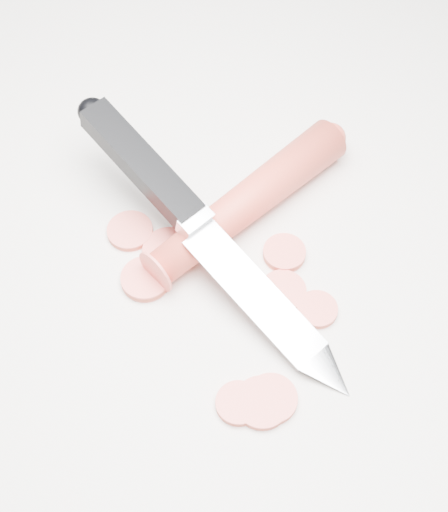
{
  "coord_description": "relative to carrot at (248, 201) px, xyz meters",
  "views": [
    {
      "loc": [
        -0.02,
        -0.29,
        0.46
      ],
      "look_at": [
        -0.01,
        -0.02,
        0.02
      ],
      "focal_mm": 50.0,
      "sensor_mm": 36.0,
      "label": 1
    }
  ],
  "objects": [
    {
      "name": "carrot_slice_1",
      "position": [
        0.01,
        -0.16,
        -0.01
      ],
      "size": [
        0.04,
        0.04,
        0.01
      ],
      "primitive_type": "cylinder",
      "color": "#ED574C",
      "rests_on": "ground"
    },
    {
      "name": "carrot_slice_4",
      "position": [
        0.05,
        -0.09,
        -0.02
      ],
      "size": [
        0.03,
        0.03,
        0.01
      ],
      "primitive_type": "cylinder",
      "color": "#ED574C",
      "rests_on": "ground"
    },
    {
      "name": "carrot_slice_8",
      "position": [
        0.0,
        -0.16,
        -0.01
      ],
      "size": [
        0.04,
        0.04,
        0.01
      ],
      "primitive_type": "cylinder",
      "color": "#ED574C",
      "rests_on": "ground"
    },
    {
      "name": "carrot_slice_7",
      "position": [
        -0.06,
        -0.03,
        -0.02
      ],
      "size": [
        0.04,
        0.04,
        0.01
      ],
      "primitive_type": "cylinder",
      "color": "#ED574C",
      "rests_on": "ground"
    },
    {
      "name": "carrot_slice_5",
      "position": [
        -0.09,
        -0.02,
        -0.02
      ],
      "size": [
        0.04,
        0.04,
        0.01
      ],
      "primitive_type": "cylinder",
      "color": "#ED574C",
      "rests_on": "ground"
    },
    {
      "name": "carrot_slice_6",
      "position": [
        -0.01,
        -0.16,
        -0.01
      ],
      "size": [
        0.03,
        0.03,
        0.01
      ],
      "primitive_type": "cylinder",
      "color": "#ED574C",
      "rests_on": "ground"
    },
    {
      "name": "ground",
      "position": [
        -0.01,
        -0.03,
        -0.02
      ],
      "size": [
        2.4,
        2.4,
        0.0
      ],
      "primitive_type": "plane",
      "color": "silver",
      "rests_on": "ground"
    },
    {
      "name": "carrot_slice_3",
      "position": [
        0.02,
        -0.07,
        -0.02
      ],
      "size": [
        0.03,
        0.03,
        0.01
      ],
      "primitive_type": "cylinder",
      "color": "#ED574C",
      "rests_on": "ground"
    },
    {
      "name": "carrot",
      "position": [
        0.0,
        0.0,
        0.0
      ],
      "size": [
        0.16,
        0.15,
        0.03
      ],
      "primitive_type": "cylinder",
      "rotation": [
        1.57,
        0.0,
        -0.84
      ],
      "color": "red",
      "rests_on": "ground"
    },
    {
      "name": "carrot_slice_2",
      "position": [
        0.03,
        -0.04,
        -0.01
      ],
      "size": [
        0.03,
        0.03,
        0.01
      ],
      "primitive_type": "cylinder",
      "color": "#ED574C",
      "rests_on": "ground"
    },
    {
      "name": "carrot_slice_0",
      "position": [
        -0.08,
        -0.06,
        -0.01
      ],
      "size": [
        0.04,
        0.04,
        0.01
      ],
      "primitive_type": "cylinder",
      "color": "#ED574C",
      "rests_on": "ground"
    },
    {
      "name": "kitchen_knife",
      "position": [
        -0.03,
        -0.04,
        0.02
      ],
      "size": [
        0.22,
        0.24,
        0.07
      ],
      "primitive_type": null,
      "color": "silver",
      "rests_on": "ground"
    }
  ]
}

